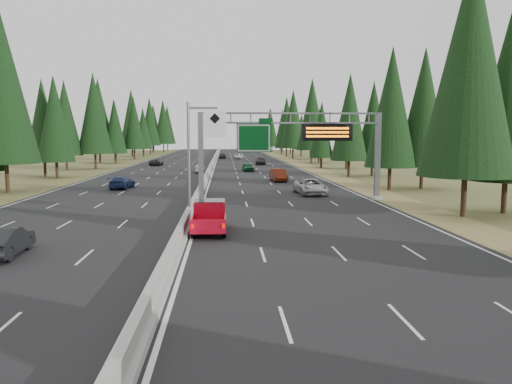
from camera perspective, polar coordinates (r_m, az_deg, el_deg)
road at (r=89.40m, az=-5.17°, el=2.70°), size 32.00×260.00×0.08m
shoulder_right at (r=90.68m, az=6.16°, el=2.74°), size 3.60×260.00×0.06m
shoulder_left at (r=91.63m, az=-16.38°, el=2.55°), size 3.60×260.00×0.06m
median_barrier at (r=89.38m, az=-5.17°, el=2.94°), size 0.70×260.00×0.85m
sign_gantry at (r=44.54m, az=4.78°, el=5.71°), size 16.75×0.98×7.80m
hov_sign_pole at (r=34.21m, az=-6.73°, el=4.56°), size 2.80×0.50×8.00m
tree_row_right at (r=78.94m, az=10.67°, el=8.59°), size 11.04×238.52×18.50m
tree_row_left at (r=91.67m, az=-19.31°, el=8.44°), size 12.28×237.43×18.99m
silver_minivan at (r=49.44m, az=6.24°, el=0.63°), size 2.92×5.69×1.54m
red_pickup at (r=30.45m, az=-5.32°, el=-2.54°), size 1.98×5.53×1.80m
car_ahead_green at (r=81.21m, az=-0.92°, el=2.87°), size 2.03×4.18×1.38m
car_ahead_dkred at (r=63.42m, az=2.58°, el=1.95°), size 2.01×4.88×1.57m
car_ahead_dkgrey at (r=100.24m, az=0.53°, el=3.56°), size 2.43×5.14×1.45m
car_ahead_white at (r=125.38m, az=-2.00°, el=4.13°), size 2.44×5.10×1.40m
car_ahead_far at (r=127.35m, az=-3.84°, el=4.16°), size 1.88×4.36×1.46m
car_onc_near at (r=26.85m, az=-26.75°, el=-5.04°), size 1.72×4.38×1.42m
car_onc_blue at (r=56.51m, az=-15.07°, el=1.08°), size 2.33×4.82×1.35m
car_onc_white at (r=78.75m, az=-6.47°, el=2.72°), size 1.92×4.18×1.39m
car_onc_far at (r=99.02m, az=-11.32°, el=3.37°), size 2.36×4.84×1.32m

